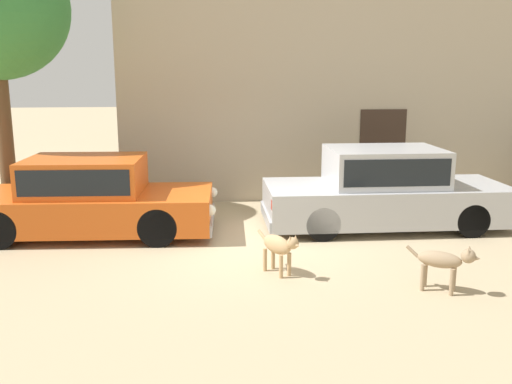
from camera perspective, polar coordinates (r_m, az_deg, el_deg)
ground_plane at (r=9.79m, az=-0.69°, el=-5.42°), size 80.00×80.00×0.00m
parked_sedan_nearest at (r=10.73m, az=-16.69°, el=-0.49°), size 4.70×2.09×1.43m
parked_sedan_second at (r=11.03m, az=12.94°, el=0.33°), size 4.76×1.90×1.54m
apartment_block at (r=17.34m, az=18.42°, el=17.96°), size 17.32×6.22×9.79m
stray_dog_spotted at (r=8.31m, az=2.37°, el=-5.52°), size 0.55×0.85×0.67m
stray_dog_tan at (r=8.07m, az=18.64°, el=-6.64°), size 0.86×0.60×0.69m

